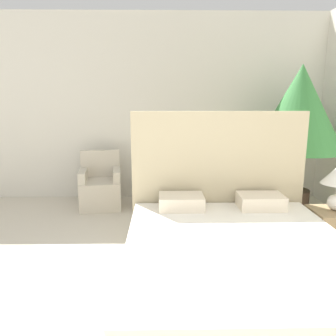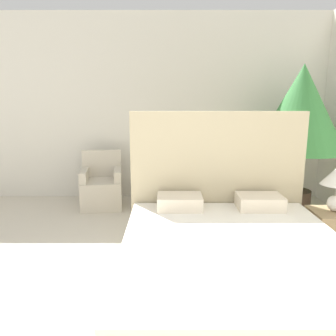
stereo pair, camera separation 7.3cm
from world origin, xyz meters
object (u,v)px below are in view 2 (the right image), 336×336
Objects in this scene: armchair_near_window_left at (102,189)px; nightstand at (332,235)px; armchair_near_window_right at (165,189)px; potted_palm at (301,113)px; bed at (232,262)px.

nightstand is at bearing -39.16° from armchair_near_window_left.
armchair_near_window_left is 1.67× the size of nightstand.
armchair_near_window_right is at bearing 136.54° from nightstand.
potted_palm is at bearing -14.38° from armchair_near_window_left.
nightstand is at bearing 29.90° from bed.
armchair_near_window_left is (-1.52, 2.29, -0.03)m from bed.
armchair_near_window_left is 0.96m from armchair_near_window_right.
armchair_near_window_right is at bearing 103.77° from bed.
potted_palm is (2.77, -0.32, 1.15)m from armchair_near_window_left.
bed reaches higher than nightstand.
nightstand is (1.15, 0.66, -0.05)m from bed.
potted_palm is at bearing -2.86° from armchair_near_window_right.
armchair_near_window_right is 1.67× the size of nightstand.
bed is 4.12× the size of nightstand.
armchair_near_window_right is (-0.56, 2.29, -0.03)m from bed.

